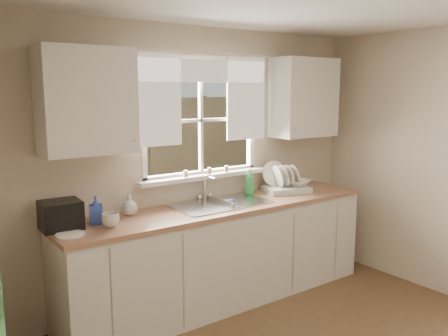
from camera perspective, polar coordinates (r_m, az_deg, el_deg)
room_walls at (r=3.00m, az=19.74°, el=-4.64°), size 3.62×4.02×2.50m
window at (r=4.43m, az=-2.68°, el=3.62°), size 1.38×0.16×1.06m
curtains at (r=4.37m, az=-2.34°, el=9.42°), size 1.50×0.03×0.81m
base_cabinets at (r=4.41m, az=-0.23°, el=-10.45°), size 3.00×0.62×0.87m
countertop at (r=4.27m, az=-0.24°, el=-4.71°), size 3.04×0.65×0.04m
upper_cabinet_left at (r=3.73m, az=-16.22°, el=7.75°), size 0.70×0.33×0.80m
upper_cabinet_right at (r=5.01m, az=9.61°, el=8.35°), size 0.70×0.33×0.80m
wall_outlet at (r=5.01m, az=5.90°, el=-0.43°), size 0.08×0.01×0.12m
sill_jars at (r=4.43m, az=-1.99°, el=-0.37°), size 0.50×0.04×0.06m
backyard at (r=10.64m, az=-20.20°, el=17.17°), size 20.00×10.00×6.13m
sink at (r=4.31m, az=-0.48°, el=-5.30°), size 0.88×0.52×0.40m
dish_rack at (r=4.83m, az=7.36°, el=-2.01°), size 0.51×0.44×0.31m
bowl at (r=4.87m, az=8.81°, el=-1.75°), size 0.27×0.27×0.06m
soap_bottle_a at (r=4.65m, az=3.08°, el=-1.66°), size 0.10×0.10×0.26m
soap_bottle_b at (r=3.80m, az=-15.17°, el=-4.85°), size 0.12×0.13×0.22m
soap_bottle_c at (r=3.99m, az=-11.31°, el=-4.38°), size 0.18×0.18×0.17m
saucer at (r=3.58m, az=-18.03°, el=-7.60°), size 0.20×0.20×0.01m
cup at (r=3.69m, az=-13.50°, el=-6.11°), size 0.15×0.15×0.11m
black_appliance at (r=3.73m, az=-19.05°, el=-5.36°), size 0.30×0.27×0.21m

